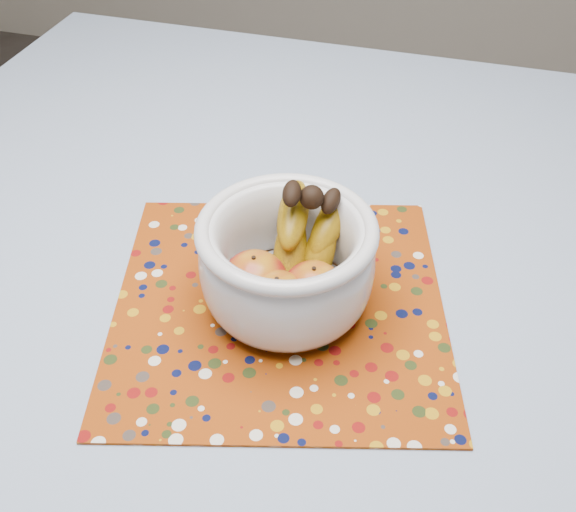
{
  "coord_description": "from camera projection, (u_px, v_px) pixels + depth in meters",
  "views": [
    {
      "loc": [
        0.24,
        -0.67,
        1.37
      ],
      "look_at": [
        0.07,
        -0.1,
        0.84
      ],
      "focal_mm": 42.0,
      "sensor_mm": 36.0,
      "label": 1
    }
  ],
  "objects": [
    {
      "name": "table",
      "position": [
        259.0,
        288.0,
        1.0
      ],
      "size": [
        1.2,
        1.2,
        0.75
      ],
      "color": "brown",
      "rests_on": "ground"
    },
    {
      "name": "placemat",
      "position": [
        279.0,
        304.0,
        0.85
      ],
      "size": [
        0.5,
        0.5,
        0.0
      ],
      "primitive_type": "cube",
      "rotation": [
        0.0,
        0.0,
        0.26
      ],
      "color": "#813007",
      "rests_on": "tablecloth"
    },
    {
      "name": "fruit_bowl",
      "position": [
        291.0,
        259.0,
        0.8
      ],
      "size": [
        0.21,
        0.22,
        0.16
      ],
      "color": "silver",
      "rests_on": "placemat"
    },
    {
      "name": "tablecloth",
      "position": [
        257.0,
        247.0,
        0.94
      ],
      "size": [
        1.32,
        1.32,
        0.01
      ],
      "primitive_type": "cube",
      "color": "slate",
      "rests_on": "table"
    }
  ]
}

